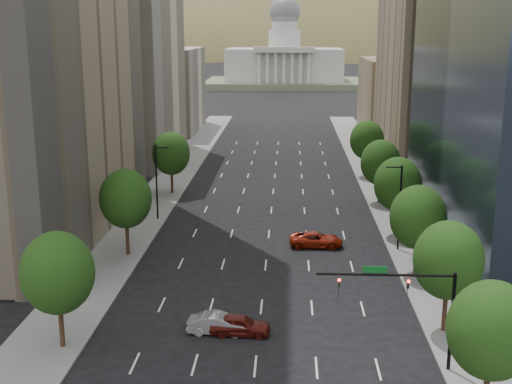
% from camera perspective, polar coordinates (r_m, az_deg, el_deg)
% --- Properties ---
extents(sidewalk_left, '(6.00, 200.00, 0.15)m').
position_cam_1_polar(sidewalk_left, '(76.80, -10.55, -3.32)').
color(sidewalk_left, slate).
rests_on(sidewalk_left, ground).
extents(sidewalk_right, '(6.00, 200.00, 0.15)m').
position_cam_1_polar(sidewalk_right, '(75.94, 12.90, -3.64)').
color(sidewalk_right, slate).
rests_on(sidewalk_right, ground).
extents(midrise_cream_left, '(14.00, 30.00, 35.00)m').
position_cam_1_polar(midrise_cream_left, '(117.58, -10.69, 11.23)').
color(midrise_cream_left, beige).
rests_on(midrise_cream_left, ground).
extents(filler_left, '(14.00, 26.00, 18.00)m').
position_cam_1_polar(filler_left, '(150.39, -7.63, 8.63)').
color(filler_left, beige).
rests_on(filler_left, ground).
extents(parking_tan_right, '(14.00, 30.00, 30.00)m').
position_cam_1_polar(parking_tan_right, '(113.89, 14.65, 9.69)').
color(parking_tan_right, '#8C7759').
rests_on(parking_tan_right, ground).
extents(filler_right, '(14.00, 26.00, 16.00)m').
position_cam_1_polar(filler_right, '(146.83, 11.92, 7.94)').
color(filler_right, '#8C7759').
rests_on(filler_right, ground).
extents(tree_right_0, '(5.20, 5.20, 8.39)m').
position_cam_1_polar(tree_right_0, '(41.87, 19.46, -11.07)').
color(tree_right_0, '#382316').
rests_on(tree_right_0, ground).
extents(tree_right_1, '(5.20, 5.20, 8.75)m').
position_cam_1_polar(tree_right_1, '(51.58, 16.10, -5.62)').
color(tree_right_1, '#382316').
rests_on(tree_right_1, ground).
extents(tree_right_2, '(5.20, 5.20, 8.61)m').
position_cam_1_polar(tree_right_2, '(62.81, 13.67, -2.11)').
color(tree_right_2, '#382316').
rests_on(tree_right_2, ground).
extents(tree_right_3, '(5.20, 5.20, 8.89)m').
position_cam_1_polar(tree_right_3, '(74.18, 12.00, 0.66)').
color(tree_right_3, '#382316').
rests_on(tree_right_3, ground).
extents(tree_right_4, '(5.20, 5.20, 8.46)m').
position_cam_1_polar(tree_right_4, '(87.80, 10.59, 2.48)').
color(tree_right_4, '#382316').
rests_on(tree_right_4, ground).
extents(tree_right_5, '(5.20, 5.20, 8.75)m').
position_cam_1_polar(tree_right_5, '(103.37, 9.44, 4.39)').
color(tree_right_5, '#382316').
rests_on(tree_right_5, ground).
extents(tree_left_0, '(5.20, 5.20, 8.75)m').
position_cam_1_polar(tree_left_0, '(49.15, -16.58, -6.63)').
color(tree_left_0, '#382316').
rests_on(tree_left_0, ground).
extents(tree_left_1, '(5.20, 5.20, 8.97)m').
position_cam_1_polar(tree_left_1, '(67.39, -11.07, -0.57)').
color(tree_left_1, '#382316').
rests_on(tree_left_1, ground).
extents(tree_left_2, '(5.20, 5.20, 8.68)m').
position_cam_1_polar(tree_left_2, '(92.30, -7.26, 3.29)').
color(tree_left_2, '#382316').
rests_on(tree_left_2, ground).
extents(streetlight_rn, '(1.70, 0.20, 9.00)m').
position_cam_1_polar(streetlight_rn, '(69.55, 12.13, -1.12)').
color(streetlight_rn, black).
rests_on(streetlight_rn, ground).
extents(streetlight_ln, '(1.70, 0.20, 9.00)m').
position_cam_1_polar(streetlight_ln, '(79.85, -8.45, 0.98)').
color(streetlight_ln, black).
rests_on(streetlight_ln, ground).
extents(traffic_signal, '(9.12, 0.40, 7.38)m').
position_cam_1_polar(traffic_signal, '(45.58, 13.44, -8.85)').
color(traffic_signal, black).
rests_on(traffic_signal, ground).
extents(capitol, '(60.00, 40.00, 35.20)m').
position_cam_1_polar(capitol, '(261.39, 2.42, 10.84)').
color(capitol, '#596647').
rests_on(capitol, ground).
extents(foothills, '(720.00, 413.00, 263.00)m').
position_cam_1_polar(foothills, '(614.53, 5.93, 8.21)').
color(foothills, olive).
rests_on(foothills, ground).
extents(car_maroon, '(4.64, 1.99, 1.56)m').
position_cam_1_polar(car_maroon, '(51.08, -1.37, -11.27)').
color(car_maroon, '#4E110D').
rests_on(car_maroon, ground).
extents(car_silver, '(4.77, 1.88, 1.54)m').
position_cam_1_polar(car_silver, '(51.34, -3.19, -11.16)').
color(car_silver, '#A2A2A7').
rests_on(car_silver, ground).
extents(car_red_far, '(5.62, 2.61, 1.56)m').
position_cam_1_polar(car_red_far, '(70.63, 5.16, -4.07)').
color(car_red_far, maroon).
rests_on(car_red_far, ground).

